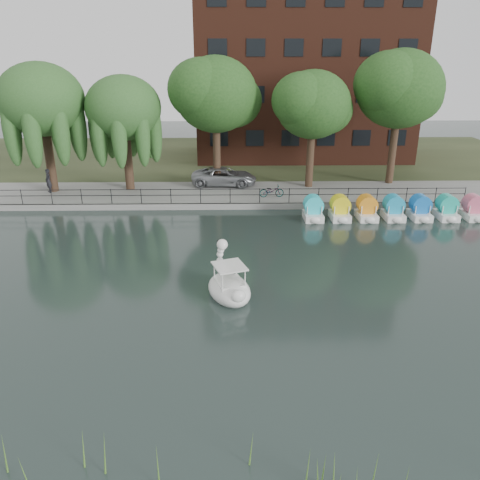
{
  "coord_description": "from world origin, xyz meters",
  "views": [
    {
      "loc": [
        0.12,
        -17.23,
        9.63
      ],
      "look_at": [
        0.5,
        4.0,
        1.3
      ],
      "focal_mm": 35.0,
      "sensor_mm": 36.0,
      "label": 1
    }
  ],
  "objects_px": {
    "swan_boat": "(229,285)",
    "pedestrian": "(48,179)",
    "bicycle": "(272,190)",
    "minivan": "(224,175)"
  },
  "relations": [
    {
      "from": "swan_boat",
      "to": "pedestrian",
      "type": "bearing_deg",
      "value": 111.57
    },
    {
      "from": "bicycle",
      "to": "swan_boat",
      "type": "relative_size",
      "value": 0.55
    },
    {
      "from": "minivan",
      "to": "bicycle",
      "type": "height_order",
      "value": "minivan"
    },
    {
      "from": "bicycle",
      "to": "swan_boat",
      "type": "distance_m",
      "value": 14.15
    },
    {
      "from": "pedestrian",
      "to": "swan_boat",
      "type": "xyz_separation_m",
      "value": [
        13.16,
        -15.36,
        -0.89
      ]
    },
    {
      "from": "minivan",
      "to": "swan_boat",
      "type": "relative_size",
      "value": 1.82
    },
    {
      "from": "pedestrian",
      "to": "swan_boat",
      "type": "height_order",
      "value": "pedestrian"
    },
    {
      "from": "swan_boat",
      "to": "minivan",
      "type": "bearing_deg",
      "value": 72.42
    },
    {
      "from": "pedestrian",
      "to": "bicycle",
      "type": "bearing_deg",
      "value": 42.19
    },
    {
      "from": "bicycle",
      "to": "swan_boat",
      "type": "height_order",
      "value": "swan_boat"
    }
  ]
}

